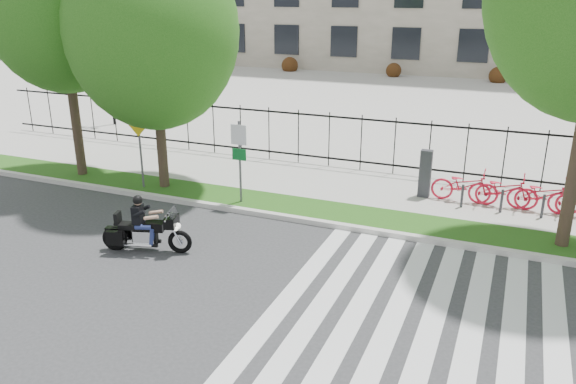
% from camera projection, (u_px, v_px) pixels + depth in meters
% --- Properties ---
extents(ground, '(120.00, 120.00, 0.00)m').
position_uv_depth(ground, '(198.00, 280.00, 12.75)').
color(ground, '#323234').
rests_on(ground, ground).
extents(curb, '(60.00, 0.20, 0.15)m').
position_uv_depth(curb, '(272.00, 215.00, 16.29)').
color(curb, beige).
rests_on(curb, ground).
extents(grass_verge, '(60.00, 1.50, 0.15)m').
position_uv_depth(grass_verge, '(283.00, 206.00, 17.03)').
color(grass_verge, '#215415').
rests_on(grass_verge, ground).
extents(sidewalk, '(60.00, 3.50, 0.15)m').
position_uv_depth(sidewalk, '(312.00, 182.00, 19.21)').
color(sidewalk, '#AFACA3').
rests_on(sidewalk, ground).
extents(plaza, '(80.00, 34.00, 0.10)m').
position_uv_depth(plaza, '(411.00, 99.00, 34.48)').
color(plaza, '#AFACA3').
rests_on(plaza, ground).
extents(crosswalk_stripes, '(5.70, 8.00, 0.01)m').
position_uv_depth(crosswalk_stripes, '(410.00, 326.00, 11.00)').
color(crosswalk_stripes, silver).
rests_on(crosswalk_stripes, ground).
extents(iron_fence, '(30.00, 0.06, 2.00)m').
position_uv_depth(iron_fence, '(329.00, 139.00, 20.37)').
color(iron_fence, black).
rests_on(iron_fence, sidewalk).
extents(lamp_post_left, '(1.06, 0.70, 4.25)m').
position_uv_depth(lamp_post_left, '(108.00, 60.00, 26.47)').
color(lamp_post_left, black).
rests_on(lamp_post_left, ground).
extents(street_tree_0, '(4.94, 4.94, 8.53)m').
position_uv_depth(street_tree_0, '(61.00, 4.00, 17.91)').
color(street_tree_0, '#33261C').
rests_on(street_tree_0, grass_verge).
extents(street_tree_1, '(5.23, 5.23, 7.96)m').
position_uv_depth(street_tree_1, '(153.00, 31.00, 16.90)').
color(street_tree_1, '#33261C').
rests_on(street_tree_1, grass_verge).
extents(sign_pole_regulatory, '(0.50, 0.09, 2.50)m').
position_uv_depth(sign_pole_regulatory, '(239.00, 151.00, 16.61)').
color(sign_pole_regulatory, '#59595B').
rests_on(sign_pole_regulatory, grass_verge).
extents(sign_pole_warning, '(0.78, 0.09, 2.49)m').
position_uv_depth(sign_pole_warning, '(139.00, 140.00, 17.91)').
color(sign_pole_warning, '#59595B').
rests_on(sign_pole_warning, grass_verge).
extents(motorcycle_rider, '(2.27, 1.04, 1.80)m').
position_uv_depth(motorcycle_rider, '(145.00, 229.00, 14.00)').
color(motorcycle_rider, black).
rests_on(motorcycle_rider, ground).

